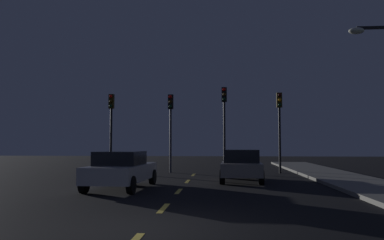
% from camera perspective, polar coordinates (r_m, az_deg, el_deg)
% --- Properties ---
extents(ground_plane, '(80.00, 80.00, 0.00)m').
position_cam_1_polar(ground_plane, '(15.28, -1.72, -10.16)').
color(ground_plane, black).
extents(sidewalk_curb_right, '(3.00, 40.00, 0.15)m').
position_cam_1_polar(sidewalk_curb_right, '(16.30, 25.90, -9.13)').
color(sidewalk_curb_right, gray).
rests_on(sidewalk_curb_right, ground_plane).
extents(lane_stripe_second, '(0.16, 1.60, 0.01)m').
position_cam_1_polar(lane_stripe_second, '(10.95, -4.20, -12.78)').
color(lane_stripe_second, '#EACC4C').
rests_on(lane_stripe_second, ground_plane).
extents(lane_stripe_third, '(0.16, 1.60, 0.01)m').
position_cam_1_polar(lane_stripe_third, '(14.68, -1.97, -10.41)').
color(lane_stripe_third, '#EACC4C').
rests_on(lane_stripe_third, ground_plane).
extents(lane_stripe_fourth, '(0.16, 1.60, 0.01)m').
position_cam_1_polar(lane_stripe_fourth, '(18.44, -0.66, -9.00)').
color(lane_stripe_fourth, '#EACC4C').
rests_on(lane_stripe_fourth, ground_plane).
extents(lane_stripe_fifth, '(0.16, 1.60, 0.01)m').
position_cam_1_polar(lane_stripe_fifth, '(22.22, 0.20, -8.06)').
color(lane_stripe_fifth, '#EACC4C').
rests_on(lane_stripe_fifth, ground_plane).
extents(traffic_signal_far_left, '(0.32, 0.38, 4.87)m').
position_cam_1_polar(traffic_signal_far_left, '(24.74, -11.79, 0.39)').
color(traffic_signal_far_left, black).
rests_on(traffic_signal_far_left, ground_plane).
extents(traffic_signal_center_left, '(0.32, 0.38, 4.81)m').
position_cam_1_polar(traffic_signal_center_left, '(23.97, -3.17, 0.35)').
color(traffic_signal_center_left, '#4C4C51').
rests_on(traffic_signal_center_left, ground_plane).
extents(traffic_signal_center_right, '(0.32, 0.38, 5.23)m').
position_cam_1_polar(traffic_signal_center_right, '(23.79, 4.77, 1.03)').
color(traffic_signal_center_right, '#2D2D30').
rests_on(traffic_signal_center_right, ground_plane).
extents(traffic_signal_far_right, '(0.32, 0.38, 4.86)m').
position_cam_1_polar(traffic_signal_far_right, '(24.03, 12.73, 0.50)').
color(traffic_signal_far_right, black).
rests_on(traffic_signal_far_right, ground_plane).
extents(car_stopped_ahead, '(2.05, 4.25, 1.49)m').
position_cam_1_polar(car_stopped_ahead, '(18.59, 7.25, -6.61)').
color(car_stopped_ahead, gray).
rests_on(car_stopped_ahead, ground_plane).
extents(car_adjacent_lane, '(2.14, 4.56, 1.47)m').
position_cam_1_polar(car_adjacent_lane, '(15.75, -10.32, -7.15)').
color(car_adjacent_lane, silver).
rests_on(car_adjacent_lane, ground_plane).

